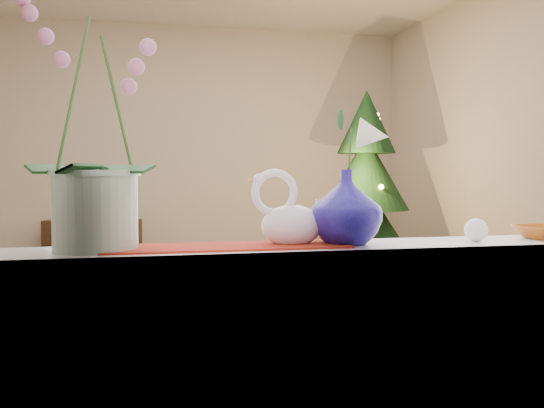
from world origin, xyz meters
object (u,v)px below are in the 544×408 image
(blue_vase, at_px, (346,201))
(paperweight, at_px, (476,230))
(xmas_tree, at_px, (366,193))
(side_table, at_px, (93,252))
(amber_dish, at_px, (543,233))
(orchid_pot, at_px, (94,117))
(swan, at_px, (292,209))

(blue_vase, height_order, paperweight, blue_vase)
(xmas_tree, height_order, side_table, xmas_tree)
(blue_vase, relative_size, side_table, 0.29)
(xmas_tree, bearing_deg, amber_dish, -102.22)
(xmas_tree, bearing_deg, orchid_pot, -121.70)
(blue_vase, relative_size, amber_dish, 1.73)
(side_table, bearing_deg, paperweight, -48.51)
(paperweight, xyz_separation_m, xmas_tree, (1.02, 3.53, -0.01))
(blue_vase, height_order, side_table, blue_vase)
(paperweight, distance_m, amber_dish, 0.26)
(paperweight, relative_size, xmas_tree, 0.04)
(amber_dish, distance_m, side_table, 4.97)
(swan, bearing_deg, side_table, 114.76)
(paperweight, bearing_deg, blue_vase, 177.53)
(xmas_tree, bearing_deg, blue_vase, -112.24)
(swan, distance_m, side_table, 4.74)
(swan, xyz_separation_m, amber_dish, (0.84, -0.01, -0.09))
(blue_vase, bearing_deg, xmas_tree, 67.76)
(blue_vase, xyz_separation_m, paperweight, (0.42, -0.02, -0.09))
(orchid_pot, height_order, blue_vase, orchid_pot)
(orchid_pot, xyz_separation_m, blue_vase, (0.72, -0.02, -0.24))
(paperweight, height_order, amber_dish, paperweight)
(xmas_tree, distance_m, side_table, 2.80)
(orchid_pot, relative_size, xmas_tree, 0.39)
(blue_vase, bearing_deg, orchid_pot, 178.71)
(blue_vase, distance_m, side_table, 4.79)
(swan, relative_size, xmas_tree, 0.13)
(swan, xyz_separation_m, paperweight, (0.58, -0.03, -0.07))
(orchid_pot, bearing_deg, blue_vase, -1.29)
(blue_vase, bearing_deg, side_table, 102.91)
(orchid_pot, distance_m, paperweight, 1.19)
(orchid_pot, distance_m, swan, 0.62)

